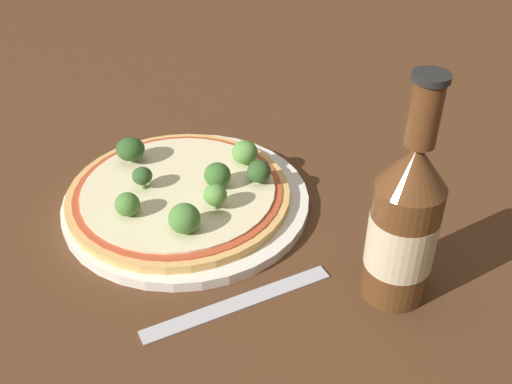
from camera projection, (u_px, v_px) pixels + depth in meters
The scene contains 13 objects.
ground_plane at pixel (194, 197), 0.73m from camera, with size 3.00×3.00×0.00m, color #4C2D19.
plate at pixel (187, 201), 0.71m from camera, with size 0.29×0.29×0.01m.
pizza at pixel (179, 193), 0.70m from camera, with size 0.26×0.26×0.01m.
broccoli_floret_0 at pixel (245, 152), 0.74m from camera, with size 0.03×0.03×0.03m.
broccoli_floret_1 at pixel (127, 204), 0.65m from camera, with size 0.03×0.03×0.03m.
broccoli_floret_2 at pixel (215, 195), 0.66m from camera, with size 0.03×0.03×0.03m.
broccoli_floret_3 at pixel (217, 175), 0.69m from camera, with size 0.03×0.03×0.03m.
broccoli_floret_4 at pixel (259, 172), 0.70m from camera, with size 0.03×0.03×0.03m.
broccoli_floret_5 at pixel (184, 218), 0.63m from camera, with size 0.03×0.03×0.03m.
broccoli_floret_6 at pixel (130, 149), 0.73m from camera, with size 0.04×0.04×0.03m.
broccoli_floret_7 at pixel (142, 176), 0.69m from camera, with size 0.02×0.02×0.03m.
beer_bottle at pixel (404, 223), 0.55m from camera, with size 0.06×0.06×0.24m.
fork at pixel (238, 302), 0.59m from camera, with size 0.03×0.20×0.00m.
Camera 1 is at (0.57, -0.15, 0.43)m, focal length 42.00 mm.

